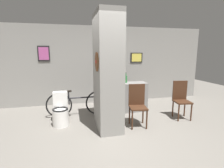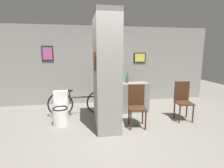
% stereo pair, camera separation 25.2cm
% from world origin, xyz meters
% --- Properties ---
extents(ground_plane, '(14.00, 14.00, 0.00)m').
position_xyz_m(ground_plane, '(0.00, 0.00, 0.00)').
color(ground_plane, slate).
extents(wall_back, '(8.00, 0.09, 2.60)m').
position_xyz_m(wall_back, '(-0.00, 2.63, 1.30)').
color(wall_back, gray).
rests_on(wall_back, ground_plane).
extents(pillar_center, '(0.55, 1.04, 2.60)m').
position_xyz_m(pillar_center, '(0.01, 0.52, 1.30)').
color(pillar_center, gray).
rests_on(pillar_center, ground_plane).
extents(counter_shelf, '(1.31, 0.44, 0.86)m').
position_xyz_m(counter_shelf, '(0.72, 1.48, 0.43)').
color(counter_shelf, gray).
rests_on(counter_shelf, ground_plane).
extents(toilet, '(0.38, 0.54, 0.78)m').
position_xyz_m(toilet, '(-1.08, 0.90, 0.33)').
color(toilet, white).
rests_on(toilet, ground_plane).
extents(chair_near_pillar, '(0.45, 0.45, 0.99)m').
position_xyz_m(chair_near_pillar, '(0.72, 0.45, 0.54)').
color(chair_near_pillar, '#422616').
rests_on(chair_near_pillar, ground_plane).
extents(chair_by_doorway, '(0.44, 0.44, 0.99)m').
position_xyz_m(chair_by_doorway, '(2.03, 0.63, 0.54)').
color(chair_by_doorway, '#422616').
rests_on(chair_by_doorway, ground_plane).
extents(bicycle, '(1.74, 0.42, 0.74)m').
position_xyz_m(bicycle, '(-0.61, 1.38, 0.36)').
color(bicycle, black).
rests_on(bicycle, ground_plane).
extents(bottle_tall, '(0.08, 0.08, 0.31)m').
position_xyz_m(bottle_tall, '(0.77, 1.54, 0.97)').
color(bottle_tall, '#267233').
rests_on(bottle_tall, counter_shelf).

